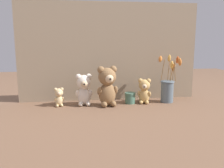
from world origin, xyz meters
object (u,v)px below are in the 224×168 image
Objects in this scene: decorative_tin_tall at (130,98)px; teddy_bear_small at (144,90)px; teddy_bear_medium at (84,89)px; teddy_bear_tiny at (59,97)px; teddy_bear_large at (107,85)px; flower_vase at (168,88)px.

teddy_bear_small is at bearing -6.85° from decorative_tin_tall.
teddy_bear_medium is 0.43m from teddy_bear_small.
teddy_bear_large is at bearing -5.78° from teddy_bear_tiny.
flower_vase is at bearing 0.14° from decorative_tin_tall.
teddy_bear_large is 0.80× the size of flower_vase.
teddy_bear_large is 0.28m from teddy_bear_small.
flower_vase is at bearing 4.06° from teddy_bear_small.
teddy_bear_medium is 0.34m from decorative_tin_tall.
decorative_tin_tall is (-0.28, -0.00, -0.07)m from flower_vase.
teddy_bear_tiny is at bearing 179.70° from teddy_bear_small.
decorative_tin_tall is (0.17, 0.04, -0.10)m from teddy_bear_large.
teddy_bear_large is 1.53× the size of teddy_bear_small.
teddy_bear_large is 0.34m from teddy_bear_tiny.
decorative_tin_tall is at bearing 0.64° from teddy_bear_medium.
teddy_bear_small is 1.39× the size of teddy_bear_tiny.
teddy_bear_medium is 1.22× the size of teddy_bear_small.
decorative_tin_tall is at bearing 1.03° from teddy_bear_tiny.
teddy_bear_medium is at bearing 178.88° from teddy_bear_small.
teddy_bear_medium is 0.18m from teddy_bear_tiny.
teddy_bear_tiny is at bearing -178.97° from decorative_tin_tall.
teddy_bear_small is at bearing -175.94° from flower_vase.
teddy_bear_medium reaches higher than teddy_bear_small.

